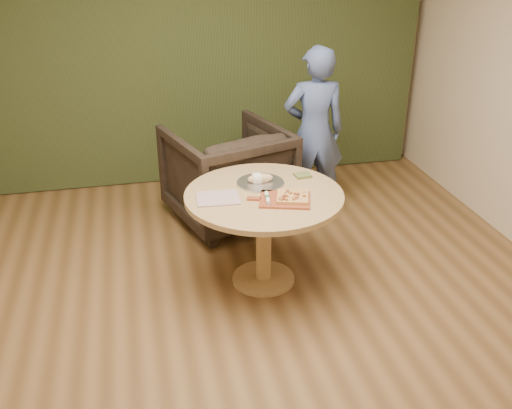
{
  "coord_description": "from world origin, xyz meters",
  "views": [
    {
      "loc": [
        -0.65,
        -2.91,
        2.5
      ],
      "look_at": [
        0.06,
        0.25,
        0.91
      ],
      "focal_mm": 40.0,
      "sensor_mm": 36.0,
      "label": 1
    }
  ],
  "objects_px": {
    "pedestal_table": "(264,210)",
    "flatbread_pizza": "(293,197)",
    "person_standing": "(314,132)",
    "bread_roll": "(259,179)",
    "pizza_paddle": "(283,200)",
    "armchair": "(227,170)",
    "serving_tray": "(260,183)",
    "cutlery_roll": "(267,198)"
  },
  "relations": [
    {
      "from": "pedestal_table",
      "to": "person_standing",
      "type": "xyz_separation_m",
      "value": [
        0.74,
        1.13,
        0.18
      ]
    },
    {
      "from": "bread_roll",
      "to": "person_standing",
      "type": "distance_m",
      "value": 1.21
    },
    {
      "from": "bread_roll",
      "to": "armchair",
      "type": "bearing_deg",
      "value": 95.29
    },
    {
      "from": "pizza_paddle",
      "to": "cutlery_roll",
      "type": "height_order",
      "value": "cutlery_roll"
    },
    {
      "from": "pedestal_table",
      "to": "pizza_paddle",
      "type": "height_order",
      "value": "pizza_paddle"
    },
    {
      "from": "bread_roll",
      "to": "pedestal_table",
      "type": "bearing_deg",
      "value": -91.21
    },
    {
      "from": "pedestal_table",
      "to": "armchair",
      "type": "distance_m",
      "value": 1.1
    },
    {
      "from": "serving_tray",
      "to": "armchair",
      "type": "bearing_deg",
      "value": 95.83
    },
    {
      "from": "flatbread_pizza",
      "to": "person_standing",
      "type": "distance_m",
      "value": 1.41
    },
    {
      "from": "flatbread_pizza",
      "to": "armchair",
      "type": "relative_size",
      "value": 0.28
    },
    {
      "from": "serving_tray",
      "to": "bread_roll",
      "type": "distance_m",
      "value": 0.04
    },
    {
      "from": "flatbread_pizza",
      "to": "cutlery_roll",
      "type": "relative_size",
      "value": 1.38
    },
    {
      "from": "pizza_paddle",
      "to": "bread_roll",
      "type": "height_order",
      "value": "bread_roll"
    },
    {
      "from": "cutlery_roll",
      "to": "serving_tray",
      "type": "height_order",
      "value": "cutlery_roll"
    },
    {
      "from": "cutlery_roll",
      "to": "armchair",
      "type": "height_order",
      "value": "armchair"
    },
    {
      "from": "armchair",
      "to": "person_standing",
      "type": "relative_size",
      "value": 0.63
    },
    {
      "from": "flatbread_pizza",
      "to": "armchair",
      "type": "distance_m",
      "value": 1.3
    },
    {
      "from": "bread_roll",
      "to": "armchair",
      "type": "xyz_separation_m",
      "value": [
        -0.09,
        0.92,
        -0.3
      ]
    },
    {
      "from": "pizza_paddle",
      "to": "person_standing",
      "type": "xyz_separation_m",
      "value": [
        0.64,
        1.28,
        0.03
      ]
    },
    {
      "from": "pizza_paddle",
      "to": "armchair",
      "type": "height_order",
      "value": "armchair"
    },
    {
      "from": "serving_tray",
      "to": "cutlery_roll",
      "type": "bearing_deg",
      "value": -93.99
    },
    {
      "from": "flatbread_pizza",
      "to": "cutlery_roll",
      "type": "bearing_deg",
      "value": 174.34
    },
    {
      "from": "armchair",
      "to": "person_standing",
      "type": "distance_m",
      "value": 0.88
    },
    {
      "from": "cutlery_roll",
      "to": "armchair",
      "type": "relative_size",
      "value": 0.2
    },
    {
      "from": "pedestal_table",
      "to": "cutlery_roll",
      "type": "relative_size",
      "value": 5.83
    },
    {
      "from": "flatbread_pizza",
      "to": "person_standing",
      "type": "relative_size",
      "value": 0.17
    },
    {
      "from": "serving_tray",
      "to": "person_standing",
      "type": "distance_m",
      "value": 1.2
    },
    {
      "from": "bread_roll",
      "to": "flatbread_pizza",
      "type": "bearing_deg",
      "value": -63.32
    },
    {
      "from": "pizza_paddle",
      "to": "flatbread_pizza",
      "type": "bearing_deg",
      "value": 9.11
    },
    {
      "from": "flatbread_pizza",
      "to": "cutlery_roll",
      "type": "height_order",
      "value": "flatbread_pizza"
    },
    {
      "from": "pizza_paddle",
      "to": "serving_tray",
      "type": "relative_size",
      "value": 1.33
    },
    {
      "from": "bread_roll",
      "to": "person_standing",
      "type": "xyz_separation_m",
      "value": [
        0.74,
        0.96,
        -0.01
      ]
    },
    {
      "from": "pizza_paddle",
      "to": "flatbread_pizza",
      "type": "xyz_separation_m",
      "value": [
        0.06,
        -0.01,
        0.02
      ]
    },
    {
      "from": "armchair",
      "to": "person_standing",
      "type": "xyz_separation_m",
      "value": [
        0.82,
        0.04,
        0.29
      ]
    },
    {
      "from": "pedestal_table",
      "to": "flatbread_pizza",
      "type": "xyz_separation_m",
      "value": [
        0.17,
        -0.16,
        0.17
      ]
    },
    {
      "from": "pizza_paddle",
      "to": "armchair",
      "type": "relative_size",
      "value": 0.48
    },
    {
      "from": "pedestal_table",
      "to": "cutlery_roll",
      "type": "distance_m",
      "value": 0.22
    },
    {
      "from": "pedestal_table",
      "to": "serving_tray",
      "type": "height_order",
      "value": "serving_tray"
    },
    {
      "from": "cutlery_roll",
      "to": "person_standing",
      "type": "xyz_separation_m",
      "value": [
        0.75,
        1.27,
        0.01
      ]
    },
    {
      "from": "serving_tray",
      "to": "armchair",
      "type": "relative_size",
      "value": 0.36
    },
    {
      "from": "pedestal_table",
      "to": "bread_roll",
      "type": "xyz_separation_m",
      "value": [
        0.0,
        0.17,
        0.18
      ]
    },
    {
      "from": "pizza_paddle",
      "to": "bread_roll",
      "type": "distance_m",
      "value": 0.34
    }
  ]
}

